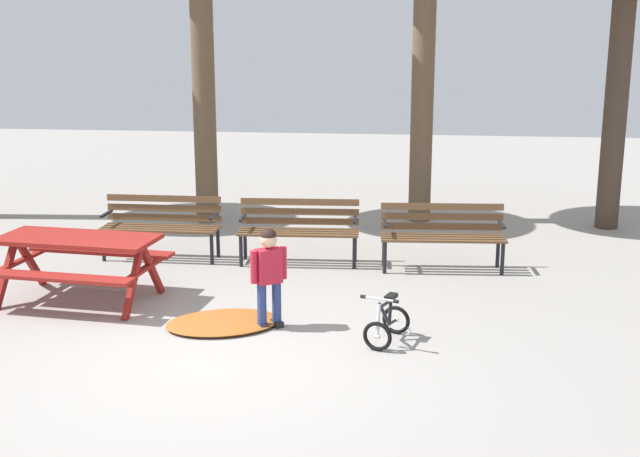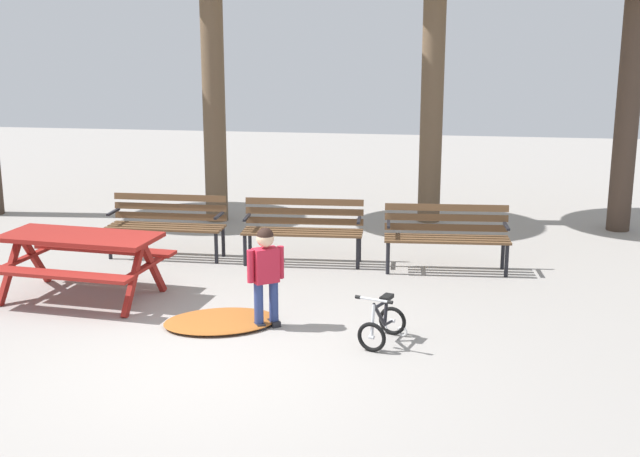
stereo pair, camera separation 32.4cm
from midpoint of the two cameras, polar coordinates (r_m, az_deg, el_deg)
name	(u,v)px [view 2 (the right image)]	position (r m, az deg, el deg)	size (l,w,h in m)	color
ground	(200,361)	(7.91, -7.14, -9.14)	(36.00, 36.00, 0.00)	gray
picnic_table	(80,249)	(9.80, -15.40, -1.41)	(1.92, 1.51, 0.79)	maroon
park_bench_far_left	(168,220)	(11.43, -9.75, 0.56)	(1.60, 0.47, 0.85)	brown
park_bench_left	(303,225)	(10.97, -0.33, 0.21)	(1.62, 0.55, 0.85)	brown
park_bench_right	(446,232)	(10.76, 9.63, -0.24)	(1.63, 0.58, 0.85)	brown
child_standing	(266,269)	(8.52, -2.71, -2.84)	(0.35, 0.28, 1.08)	navy
kids_bicycle	(383,324)	(8.25, 5.50, -6.62)	(0.50, 0.63, 0.54)	black
leaf_pile	(221,321)	(8.82, -5.87, -6.42)	(1.21, 0.84, 0.07)	#9E5623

